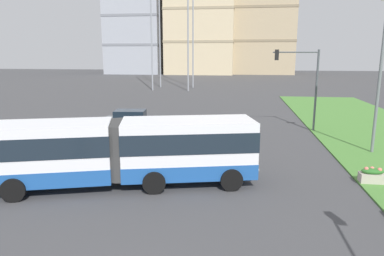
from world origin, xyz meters
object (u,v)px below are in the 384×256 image
Objects in this scene: traffic_light_far_right at (303,76)px; streetlight_median at (381,71)px; apartment_tower_centre at (258,11)px; articulated_bus at (126,150)px; car_grey_wagon at (132,120)px; flower_planter_3 at (372,175)px.

traffic_light_far_right is 0.69× the size of streetlight_median.
apartment_tower_centre is (-0.05, 85.33, 14.62)m from traffic_light_far_right.
articulated_bus reaches higher than car_grey_wagon.
traffic_light_far_right is at bearing -89.97° from apartment_tower_centre.
streetlight_median reaches higher than traffic_light_far_right.
apartment_tower_centre reaches higher than traffic_light_far_right.
car_grey_wagon is 0.73× the size of traffic_light_far_right.
streetlight_median is (3.37, -6.01, 0.72)m from traffic_light_far_right.
car_grey_wagon is 17.75m from streetlight_median.
car_grey_wagon is 0.12× the size of apartment_tower_centre.
car_grey_wagon reaches higher than flower_planter_3.
traffic_light_far_right is (9.78, 13.21, 2.62)m from articulated_bus.
articulated_bus is 1.91× the size of traffic_light_far_right.
articulated_bus is 10.93× the size of flower_planter_3.
streetlight_median is 0.24× the size of apartment_tower_centre.
car_grey_wagon is at bearing -98.65° from apartment_tower_centre.
articulated_bus is 15.36m from streetlight_median.
flower_planter_3 is 0.18× the size of traffic_light_far_right.
streetlight_median reaches higher than car_grey_wagon.
apartment_tower_centre is at bearing 84.36° from articulated_bus.
apartment_tower_centre is (9.73, 98.54, 17.24)m from articulated_bus.
flower_planter_3 is 98.63m from apartment_tower_centre.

